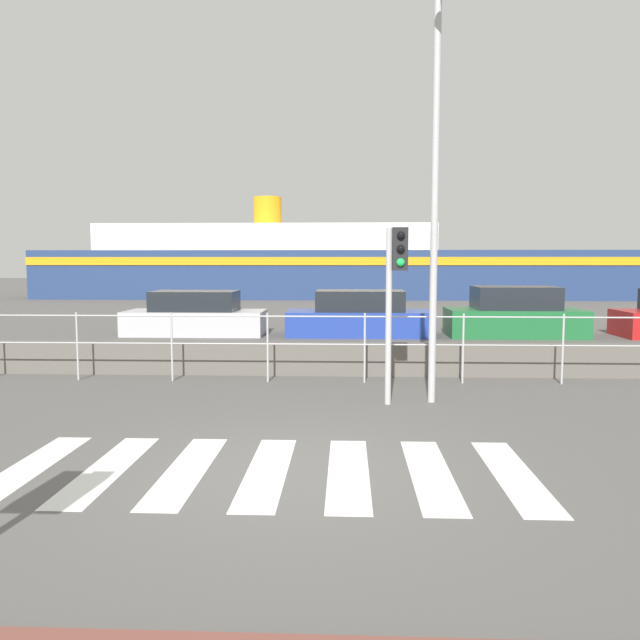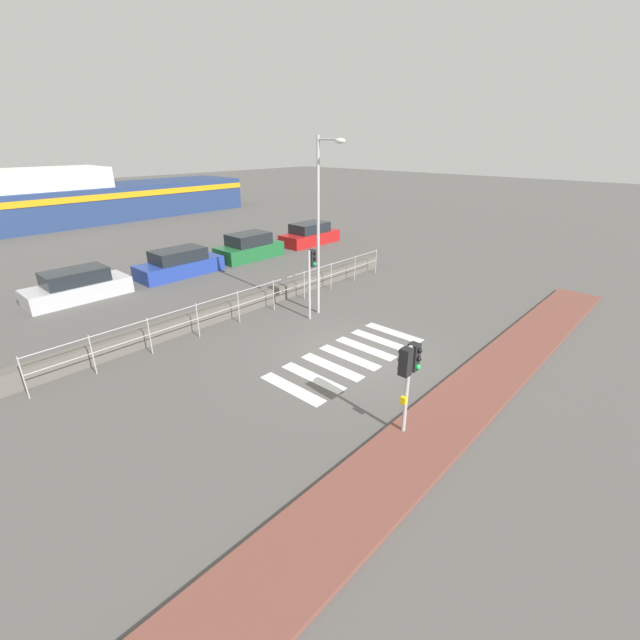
% 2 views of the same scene
% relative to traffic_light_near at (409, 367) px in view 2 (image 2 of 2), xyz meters
% --- Properties ---
extents(ground_plane, '(160.00, 160.00, 0.00)m').
position_rel_traffic_light_near_xyz_m(ground_plane, '(2.59, 3.57, -1.91)').
color(ground_plane, '#565451').
extents(sidewalk_brick, '(24.00, 1.80, 0.12)m').
position_rel_traffic_light_near_xyz_m(sidewalk_brick, '(2.59, -0.53, -1.85)').
color(sidewalk_brick, brown).
rests_on(sidewalk_brick, ground_plane).
extents(crosswalk, '(5.85, 2.40, 0.01)m').
position_rel_traffic_light_near_xyz_m(crosswalk, '(2.31, 3.57, -1.90)').
color(crosswalk, silver).
rests_on(crosswalk, ground_plane).
extents(seawall, '(18.67, 0.55, 0.64)m').
position_rel_traffic_light_near_xyz_m(seawall, '(2.59, 9.60, -1.59)').
color(seawall, '#605B54').
rests_on(seawall, ground_plane).
extents(harbor_fence, '(16.84, 0.04, 1.34)m').
position_rel_traffic_light_near_xyz_m(harbor_fence, '(2.59, 8.72, -1.04)').
color(harbor_fence, '#B2B2B5').
rests_on(harbor_fence, ground_plane).
extents(traffic_light_near, '(0.58, 0.41, 2.45)m').
position_rel_traffic_light_near_xyz_m(traffic_light_near, '(0.00, 0.00, 0.00)').
color(traffic_light_near, '#B2B2B5').
rests_on(traffic_light_near, ground_plane).
extents(traffic_light_far, '(0.34, 0.32, 2.86)m').
position_rel_traffic_light_near_xyz_m(traffic_light_far, '(3.96, 6.90, 0.19)').
color(traffic_light_far, '#B2B2B5').
rests_on(traffic_light_far, ground_plane).
extents(streetlamp, '(0.32, 1.32, 6.96)m').
position_rel_traffic_light_near_xyz_m(streetlamp, '(4.59, 6.88, 2.35)').
color(streetlamp, '#B2B2B5').
rests_on(streetlamp, ground_plane).
extents(ferry_boat, '(37.95, 6.51, 6.46)m').
position_rel_traffic_light_near_xyz_m(ferry_boat, '(1.67, 37.42, 0.08)').
color(ferry_boat, navy).
rests_on(ferry_boat, ground_plane).
extents(parked_car_silver, '(4.38, 1.77, 1.39)m').
position_rel_traffic_light_near_xyz_m(parked_car_silver, '(-1.63, 16.41, -1.31)').
color(parked_car_silver, '#BCBCC1').
rests_on(parked_car_silver, ground_plane).
extents(parked_car_blue, '(4.55, 1.83, 1.42)m').
position_rel_traffic_light_near_xyz_m(parked_car_blue, '(3.59, 16.41, -1.30)').
color(parked_car_blue, '#233D9E').
rests_on(parked_car_blue, ground_plane).
extents(parked_car_green, '(4.14, 1.87, 1.55)m').
position_rel_traffic_light_near_xyz_m(parked_car_green, '(8.39, 16.41, -1.25)').
color(parked_car_green, '#1E6633').
rests_on(parked_car_green, ground_plane).
extents(parked_car_red, '(4.41, 1.83, 1.47)m').
position_rel_traffic_light_near_xyz_m(parked_car_red, '(13.80, 16.41, -1.28)').
color(parked_car_red, '#B21919').
rests_on(parked_car_red, ground_plane).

